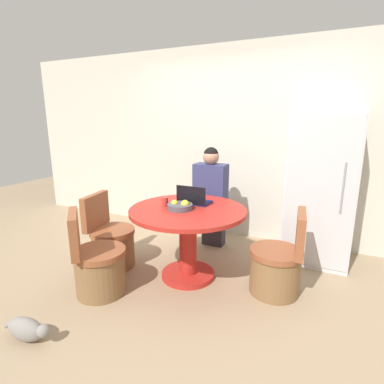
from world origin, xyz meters
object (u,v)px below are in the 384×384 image
(fruit_bowl, at_px, (180,206))
(cat, at_px, (27,329))
(dining_table, at_px, (188,229))
(person_seated, at_px, (212,194))
(chair_right_side, at_px, (277,267))
(chair_near_left_corner, at_px, (98,267))
(handbag, at_px, (102,276))
(chair_left_side, at_px, (111,243))
(laptop, at_px, (194,200))
(refrigerator, at_px, (321,188))

(fruit_bowl, height_order, cat, fruit_bowl)
(dining_table, height_order, person_seated, person_seated)
(dining_table, xyz_separation_m, cat, (-0.69, -1.37, -0.44))
(chair_right_side, bearing_deg, dining_table, -90.00)
(chair_near_left_corner, xyz_separation_m, cat, (-0.05, -0.73, -0.17))
(fruit_bowl, height_order, handbag, fruit_bowl)
(chair_near_left_corner, relative_size, person_seated, 0.63)
(person_seated, xyz_separation_m, cat, (-0.64, -2.18, -0.61))
(chair_left_side, distance_m, cat, 1.26)
(chair_near_left_corner, height_order, fruit_bowl, fruit_bowl)
(dining_table, distance_m, handbag, 0.96)
(laptop, xyz_separation_m, fruit_bowl, (-0.04, -0.24, -0.01))
(dining_table, height_order, cat, dining_table)
(chair_left_side, relative_size, chair_right_side, 1.00)
(chair_left_side, bearing_deg, handbag, -160.46)
(refrigerator, height_order, handbag, refrigerator)
(dining_table, bearing_deg, cat, -116.87)
(handbag, bearing_deg, fruit_bowl, 39.95)
(dining_table, height_order, laptop, laptop)
(person_seated, bearing_deg, dining_table, 94.04)
(chair_near_left_corner, distance_m, person_seated, 1.63)
(refrigerator, xyz_separation_m, person_seated, (-1.25, -0.22, -0.16))
(dining_table, relative_size, fruit_bowl, 4.65)
(cat, bearing_deg, person_seated, 67.84)
(chair_right_side, relative_size, person_seated, 0.63)
(person_seated, bearing_deg, chair_left_side, 48.54)
(laptop, distance_m, handbag, 1.20)
(cat, bearing_deg, fruit_bowl, 58.28)
(refrigerator, height_order, cat, refrigerator)
(chair_left_side, xyz_separation_m, chair_near_left_corner, (0.25, -0.50, 0.00))
(refrigerator, height_order, chair_near_left_corner, refrigerator)
(person_seated, bearing_deg, refrigerator, -170.06)
(dining_table, xyz_separation_m, laptop, (-0.02, 0.19, 0.26))
(chair_left_side, distance_m, chair_right_side, 1.81)
(laptop, bearing_deg, handbag, 49.33)
(chair_left_side, distance_m, fruit_bowl, 0.99)
(dining_table, bearing_deg, handbag, -139.74)
(dining_table, xyz_separation_m, chair_left_side, (-0.90, -0.14, -0.27))
(person_seated, relative_size, cat, 3.00)
(chair_near_left_corner, bearing_deg, refrigerator, -92.20)
(chair_near_left_corner, bearing_deg, laptop, -81.77)
(dining_table, distance_m, laptop, 0.32)
(chair_right_side, relative_size, laptop, 2.51)
(refrigerator, distance_m, person_seated, 1.27)
(chair_near_left_corner, height_order, chair_right_side, same)
(dining_table, relative_size, cat, 2.72)
(chair_left_side, bearing_deg, chair_near_left_corner, -162.05)
(fruit_bowl, distance_m, cat, 1.61)
(refrigerator, xyz_separation_m, cat, (-1.88, -2.40, -0.78))
(refrigerator, distance_m, chair_near_left_corner, 2.55)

